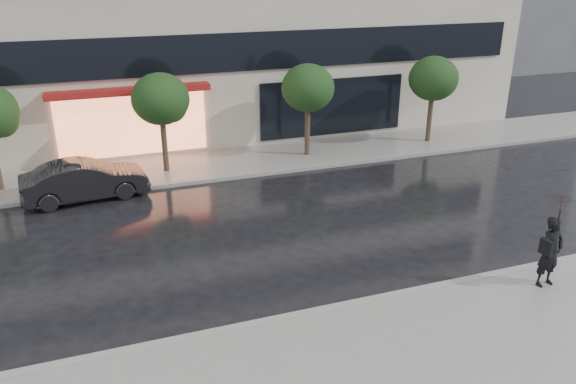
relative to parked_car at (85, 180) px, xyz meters
name	(u,v)px	position (x,y,z in m)	size (l,w,h in m)	color
ground	(339,286)	(6.05, -8.30, -0.70)	(120.00, 120.00, 0.00)	black
sidewalk_near	(403,362)	(6.05, -11.55, -0.64)	(60.00, 4.50, 0.12)	slate
sidewalk_far	(238,161)	(6.05, 1.95, -0.64)	(60.00, 3.50, 0.12)	slate
curb_near	(356,304)	(6.05, -9.30, -0.63)	(60.00, 0.25, 0.14)	gray
curb_far	(250,175)	(6.05, 0.20, -0.63)	(60.00, 0.25, 0.14)	gray
tree_mid_west	(162,101)	(3.11, 1.73, 2.22)	(2.20, 2.20, 3.99)	#33261C
tree_mid_east	(309,90)	(9.11, 1.73, 2.22)	(2.20, 2.20, 3.99)	#33261C
tree_far_east	(434,80)	(15.11, 1.73, 2.22)	(2.20, 2.20, 3.99)	#33261C
parked_car	(85,180)	(0.00, 0.00, 0.00)	(1.49, 4.27, 1.41)	black
pedestrian_with_umbrella	(555,232)	(11.03, -10.15, 0.92)	(0.94, 0.96, 2.47)	black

